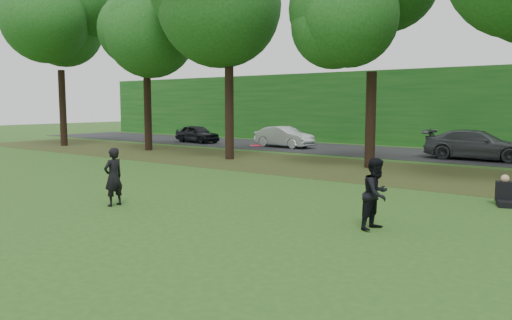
{
  "coord_description": "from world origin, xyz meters",
  "views": [
    {
      "loc": [
        6.04,
        -6.15,
        2.73
      ],
      "look_at": [
        -1.7,
        4.05,
        1.3
      ],
      "focal_mm": 35.0,
      "sensor_mm": 36.0,
      "label": 1
    }
  ],
  "objects": [
    {
      "name": "player_right",
      "position": [
        1.64,
        4.0,
        0.79
      ],
      "size": [
        0.7,
        0.84,
        1.58
      ],
      "primitive_type": "imported",
      "rotation": [
        0.0,
        0.0,
        1.43
      ],
      "color": "black",
      "rests_on": "ground"
    },
    {
      "name": "seated_person",
      "position": [
        3.35,
        8.58,
        0.31
      ],
      "size": [
        0.63,
        0.82,
        0.83
      ],
      "rotation": [
        0.0,
        0.0,
        0.33
      ],
      "color": "black",
      "rests_on": "ground"
    },
    {
      "name": "street",
      "position": [
        0.0,
        21.0,
        0.01
      ],
      "size": [
        70.0,
        7.0,
        0.02
      ],
      "primitive_type": "cube",
      "color": "black",
      "rests_on": "ground"
    },
    {
      "name": "leaf_litter",
      "position": [
        0.0,
        13.0,
        0.01
      ],
      "size": [
        60.0,
        7.0,
        0.01
      ],
      "primitive_type": "cube",
      "color": "#413417",
      "rests_on": "ground"
    },
    {
      "name": "ground",
      "position": [
        0.0,
        0.0,
        0.0
      ],
      "size": [
        120.0,
        120.0,
        0.0
      ],
      "primitive_type": "plane",
      "color": "#275219",
      "rests_on": "ground"
    },
    {
      "name": "far_hedge",
      "position": [
        0.0,
        27.0,
        2.5
      ],
      "size": [
        70.0,
        3.0,
        5.0
      ],
      "primitive_type": "cube",
      "color": "#164D18",
      "rests_on": "ground"
    },
    {
      "name": "player_left",
      "position": [
        -5.05,
        2.11,
        0.79
      ],
      "size": [
        0.39,
        0.58,
        1.58
      ],
      "primitive_type": "imported",
      "rotation": [
        0.0,
        0.0,
        -1.55
      ],
      "color": "black",
      "rests_on": "ground"
    },
    {
      "name": "frisbee",
      "position": [
        -1.02,
        3.15,
        1.77
      ],
      "size": [
        0.29,
        0.29,
        0.06
      ],
      "color": "#FA1540",
      "rests_on": "ground"
    }
  ]
}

